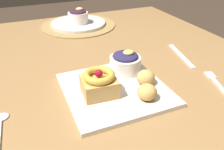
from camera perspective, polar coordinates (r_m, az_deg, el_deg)
dining_table at (r=0.84m, az=-8.60°, el=-2.22°), size 1.25×1.07×0.73m
woven_placemat at (r=1.14m, az=-8.26°, el=12.03°), size 0.35×0.35×0.00m
front_plate at (r=0.63m, az=0.71°, el=-3.53°), size 0.27×0.27×0.01m
cake_slice at (r=0.58m, az=-3.20°, el=-1.96°), size 0.09×0.09×0.07m
berry_ramekin at (r=0.69m, az=3.27°, el=3.12°), size 0.09×0.09×0.07m
fritter_front at (r=0.58m, az=8.60°, el=-4.15°), size 0.05×0.05×0.04m
fritter_middle at (r=0.64m, az=8.26°, el=-0.57°), size 0.05×0.05×0.04m
back_plate at (r=1.14m, az=-8.29°, el=12.43°), size 0.25×0.25×0.01m
back_ramekin at (r=1.11m, az=-8.30°, el=14.08°), size 0.09×0.09×0.07m
fork at (r=0.73m, az=23.95°, el=-1.38°), size 0.06×0.12×0.00m
knife at (r=0.85m, az=16.54°, el=4.62°), size 0.06×0.19×0.00m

